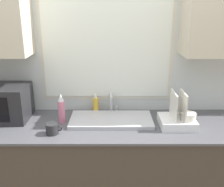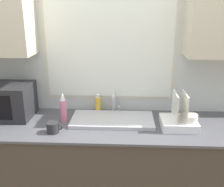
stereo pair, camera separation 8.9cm
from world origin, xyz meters
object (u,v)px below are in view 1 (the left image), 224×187
at_px(faucet, 113,101).
at_px(microwave, 4,103).
at_px(soap_bottle, 97,105).
at_px(mug_near_sink, 53,129).
at_px(dish_rack, 179,119).
at_px(spray_bottle, 62,109).

height_order(faucet, microwave, microwave).
bearing_deg(soap_bottle, mug_near_sink, -125.62).
height_order(dish_rack, spray_bottle, dish_rack).
xyz_separation_m(faucet, microwave, (-0.94, -0.13, 0.04)).
height_order(microwave, spray_bottle, microwave).
xyz_separation_m(microwave, spray_bottle, (0.51, -0.07, -0.03)).
relative_size(dish_rack, mug_near_sink, 2.29).
relative_size(dish_rack, soap_bottle, 1.64).
xyz_separation_m(faucet, soap_bottle, (-0.15, 0.01, -0.03)).
height_order(spray_bottle, mug_near_sink, spray_bottle).
bearing_deg(faucet, soap_bottle, 175.62).
bearing_deg(microwave, spray_bottle, -7.82).
bearing_deg(dish_rack, microwave, 174.27).
height_order(microwave, mug_near_sink, microwave).
bearing_deg(soap_bottle, dish_rack, -22.78).
distance_m(microwave, dish_rack, 1.49).
xyz_separation_m(dish_rack, spray_bottle, (-0.97, 0.08, 0.06)).
xyz_separation_m(microwave, soap_bottle, (0.79, 0.14, -0.07)).
height_order(faucet, dish_rack, dish_rack).
distance_m(dish_rack, mug_near_sink, 1.01).
distance_m(dish_rack, soap_bottle, 0.75).
xyz_separation_m(spray_bottle, soap_bottle, (0.27, 0.21, -0.04)).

